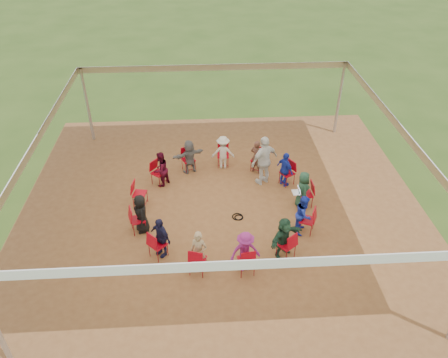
{
  "coord_description": "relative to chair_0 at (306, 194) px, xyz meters",
  "views": [
    {
      "loc": [
        -0.62,
        -10.92,
        8.89
      ],
      "look_at": [
        0.06,
        0.3,
        1.06
      ],
      "focal_mm": 35.0,
      "sensor_mm": 36.0,
      "label": 1
    }
  ],
  "objects": [
    {
      "name": "person_seated_8",
      "position": [
        -3.48,
        -2.61,
        0.2
      ],
      "size": [
        0.54,
        0.43,
        1.28
      ],
      "primitive_type": "imported",
      "rotation": [
        0.0,
        0.0,
        -0.31
      ],
      "color": "tan",
      "rests_on": "ground"
    },
    {
      "name": "person_seated_4",
      "position": [
        -3.75,
        2.21,
        0.2
      ],
      "size": [
        1.27,
        0.89,
        1.28
      ],
      "primitive_type": "imported",
      "rotation": [
        0.0,
        0.0,
        -2.72
      ],
      "color": "slate",
      "rests_on": "ground"
    },
    {
      "name": "chair_7",
      "position": [
        -5.28,
        -0.94,
        0.0
      ],
      "size": [
        0.54,
        0.53,
        0.9
      ],
      "primitive_type": null,
      "rotation": [
        0.0,
        0.0,
        -1.27
      ],
      "color": "#AB0413",
      "rests_on": "ground"
    },
    {
      "name": "person_seated_9",
      "position": [
        -2.24,
        -2.69,
        0.2
      ],
      "size": [
        0.89,
        0.55,
        1.28
      ],
      "primitive_type": "imported",
      "rotation": [
        0.0,
        0.0,
        0.18
      ],
      "color": "#86206F",
      "rests_on": "ground"
    },
    {
      "name": "dirt_patch",
      "position": [
        -2.7,
        -0.15,
        -0.44
      ],
      "size": [
        13.0,
        13.0,
        0.0
      ],
      "primitive_type": "plane",
      "color": "brown",
      "rests_on": "ground"
    },
    {
      "name": "chair_0",
      "position": [
        0.0,
        0.0,
        0.0
      ],
      "size": [
        0.46,
        0.44,
        0.9
      ],
      "primitive_type": null,
      "rotation": [
        0.0,
        0.0,
        1.63
      ],
      "color": "#AB0413",
      "rests_on": "ground"
    },
    {
      "name": "chair_12",
      "position": [
        -0.24,
        -1.27,
        0.0
      ],
      "size": [
        0.57,
        0.56,
        0.9
      ],
      "primitive_type": null,
      "rotation": [
        0.0,
        0.0,
        1.14
      ],
      "color": "#AB0413",
      "rests_on": "ground"
    },
    {
      "name": "person_seated_5",
      "position": [
        -4.72,
        1.45,
        0.2
      ],
      "size": [
        0.67,
        0.71,
        1.28
      ],
      "primitive_type": "imported",
      "rotation": [
        0.0,
        0.0,
        -2.24
      ],
      "color": "#410819",
      "rests_on": "ground"
    },
    {
      "name": "chair_2",
      "position": [
        -1.29,
        2.15,
        0.0
      ],
      "size": [
        0.59,
        0.59,
        0.9
      ],
      "primitive_type": null,
      "rotation": [
        0.0,
        0.0,
        2.59
      ],
      "color": "#AB0413",
      "rests_on": "ground"
    },
    {
      "name": "chair_11",
      "position": [
        -1.04,
        -2.29,
        0.0
      ],
      "size": [
        0.6,
        0.61,
        0.9
      ],
      "primitive_type": null,
      "rotation": [
        0.0,
        0.0,
        0.66
      ],
      "color": "#AB0413",
      "rests_on": "ground"
    },
    {
      "name": "standing_person",
      "position": [
        -1.18,
        1.37,
        0.47
      ],
      "size": [
        1.2,
        1.03,
        1.82
      ],
      "primitive_type": "imported",
      "rotation": [
        0.0,
        0.0,
        3.69
      ],
      "color": "silver",
      "rests_on": "ground"
    },
    {
      "name": "laptop",
      "position": [
        -0.28,
        -0.02,
        0.16
      ],
      "size": [
        0.27,
        0.34,
        0.22
      ],
      "rotation": [
        0.0,
        0.0,
        1.63
      ],
      "color": "#B7B7BC",
      "rests_on": "ground"
    },
    {
      "name": "tent",
      "position": [
        -2.7,
        -0.15,
        1.92
      ],
      "size": [
        10.33,
        10.33,
        3.0
      ],
      "color": "#B2B2B7",
      "rests_on": "ground"
    },
    {
      "name": "chair_5",
      "position": [
        -4.82,
        1.53,
        0.0
      ],
      "size": [
        0.61,
        0.6,
        0.9
      ],
      "primitive_type": null,
      "rotation": [
        0.0,
        0.0,
        -2.24
      ],
      "color": "#AB0413",
      "rests_on": "ground"
    },
    {
      "name": "chair_8",
      "position": [
        -4.62,
        -2.05,
        0.0
      ],
      "size": [
        0.61,
        0.61,
        0.9
      ],
      "primitive_type": null,
      "rotation": [
        0.0,
        0.0,
        -0.79
      ],
      "color": "#AB0413",
      "rests_on": "ground"
    },
    {
      "name": "cable_coil",
      "position": [
        -2.23,
        -0.49,
        -0.43
      ],
      "size": [
        0.42,
        0.42,
        0.03
      ],
      "rotation": [
        0.0,
        0.0,
        -0.24
      ],
      "color": "black",
      "rests_on": "ground"
    },
    {
      "name": "chair_4",
      "position": [
        -3.79,
        2.32,
        0.0
      ],
      "size": [
        0.56,
        0.57,
        0.9
      ],
      "primitive_type": null,
      "rotation": [
        0.0,
        0.0,
        -2.72
      ],
      "color": "#AB0413",
      "rests_on": "ground"
    },
    {
      "name": "person_seated_0",
      "position": [
        -0.12,
        -0.01,
        0.2
      ],
      "size": [
        0.38,
        0.64,
        1.28
      ],
      "primitive_type": "imported",
      "rotation": [
        0.0,
        0.0,
        1.63
      ],
      "color": "#1F4430",
      "rests_on": "ground"
    },
    {
      "name": "chair_10",
      "position": [
        -2.22,
        -2.81,
        0.0
      ],
      "size": [
        0.49,
        0.51,
        0.9
      ],
      "primitive_type": null,
      "rotation": [
        0.0,
        0.0,
        0.18
      ],
      "color": "#AB0413",
      "rests_on": "ground"
    },
    {
      "name": "chair_1",
      "position": [
        -0.38,
        1.24,
        0.0
      ],
      "size": [
        0.59,
        0.59,
        0.9
      ],
      "primitive_type": null,
      "rotation": [
        0.0,
        0.0,
        2.11
      ],
      "color": "#AB0413",
      "rests_on": "ground"
    },
    {
      "name": "chair_9",
      "position": [
        -3.51,
        -2.73,
        0.0
      ],
      "size": [
        0.53,
        0.55,
        0.9
      ],
      "primitive_type": null,
      "rotation": [
        0.0,
        0.0,
        -0.31
      ],
      "color": "#AB0413",
      "rests_on": "ground"
    },
    {
      "name": "person_seated_2",
      "position": [
        -1.35,
        2.05,
        0.2
      ],
      "size": [
        0.56,
        0.51,
        1.28
      ],
      "primitive_type": "imported",
      "rotation": [
        0.0,
        0.0,
        2.59
      ],
      "color": "#533227",
      "rests_on": "ground"
    },
    {
      "name": "person_seated_11",
      "position": [
        -0.35,
        -1.22,
        0.2
      ],
      "size": [
        0.58,
        0.72,
        1.28
      ],
      "primitive_type": "imported",
      "rotation": [
        0.0,
        0.0,
        1.14
      ],
      "color": "#1B2FAA",
      "rests_on": "ground"
    },
    {
      "name": "chair_3",
      "position": [
        -2.52,
        2.55,
        0.0
      ],
      "size": [
        0.45,
        0.47,
        0.9
      ],
      "primitive_type": null,
      "rotation": [
        0.0,
        0.0,
        3.08
      ],
      "color": "#AB0413",
      "rests_on": "ground"
    },
    {
      "name": "person_seated_1",
      "position": [
        -0.48,
        1.17,
        0.2
      ],
      "size": [
        0.72,
        0.84,
        1.28
      ],
      "primitive_type": "imported",
      "rotation": [
        0.0,
        0.0,
        2.11
      ],
      "color": "#1B2FAA",
      "rests_on": "ground"
    },
    {
      "name": "ground",
      "position": [
        -2.7,
        -0.15,
        -0.45
      ],
      "size": [
        80.0,
        80.0,
        0.0
      ],
      "primitive_type": "plane",
      "color": "#314C17",
      "rests_on": "ground"
    },
    {
      "name": "person_seated_3",
      "position": [
        -2.53,
        2.43,
        0.2
      ],
      "size": [
        0.85,
        0.46,
        1.28
      ],
      "primitive_type": "imported",
      "rotation": [
        0.0,
        0.0,
        3.08
      ],
      "color": "beige",
      "rests_on": "ground"
    },
    {
      "name": "person_seated_6",
      "position": [
        -5.17,
        -0.91,
        0.2
      ],
      "size": [
        0.52,
        0.7,
        1.28
      ],
      "primitive_type": "imported",
      "rotation": [
        0.0,
        0.0,
        -1.27
      ],
      "color": "black",
      "rests_on": "ground"
    },
    {
      "name": "person_seated_7",
      "position": [
        -4.53,
        -1.97,
        0.2
      ],
      "size": [
        0.8,
        0.8,
        1.28
      ],
      "primitive_type": "imported",
      "rotation": [
        0.0,
        0.0,
        -0.79
      ],
      "color": "#1A1A3C",
      "rests_on": "ground"
    },
    {
      "name": "person_seated_10",
      "position": [
        -1.11,
        -2.19,
        0.2
      ],
      "size": [
        1.21,
        1.08,
        1.28
      ],
      "primitive_type": "imported",
      "rotation": [
        0.0,
        0.0,
        0.66
      ],
      "color": "#1F4430",
      "rests_on": "ground"
    },
    {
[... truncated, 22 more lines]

